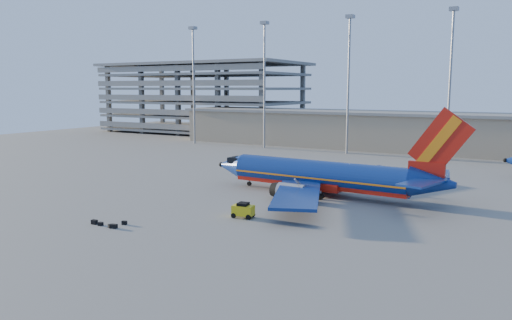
% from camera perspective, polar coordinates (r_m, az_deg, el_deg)
% --- Properties ---
extents(ground, '(220.00, 220.00, 0.00)m').
position_cam_1_polar(ground, '(64.20, 0.76, -4.16)').
color(ground, slate).
rests_on(ground, ground).
extents(terminal_building, '(122.00, 16.00, 8.50)m').
position_cam_1_polar(terminal_building, '(115.09, 19.45, 3.04)').
color(terminal_building, gray).
rests_on(terminal_building, ground).
extents(parking_garage, '(62.00, 32.00, 21.40)m').
position_cam_1_polar(parking_garage, '(158.60, -5.96, 7.43)').
color(parking_garage, slate).
rests_on(parking_garage, ground).
extents(light_mast_row, '(101.60, 1.60, 28.65)m').
position_cam_1_polar(light_mast_row, '(104.09, 15.84, 9.99)').
color(light_mast_row, gray).
rests_on(light_mast_row, ground).
extents(aircraft_main, '(34.57, 33.21, 11.70)m').
position_cam_1_polar(aircraft_main, '(64.93, 7.85, -1.85)').
color(aircraft_main, navy).
rests_on(aircraft_main, ground).
extents(baggage_tug, '(2.45, 1.69, 1.64)m').
position_cam_1_polar(baggage_tug, '(53.62, -1.48, -5.72)').
color(baggage_tug, gold).
rests_on(baggage_tug, ground).
extents(luggage_pile, '(3.51, 2.02, 0.46)m').
position_cam_1_polar(luggage_pile, '(52.74, -16.64, -7.03)').
color(luggage_pile, black).
rests_on(luggage_pile, ground).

